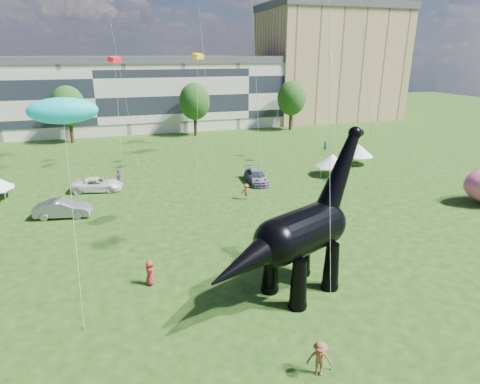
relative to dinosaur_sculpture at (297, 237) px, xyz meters
name	(u,v)px	position (x,y,z in m)	size (l,w,h in m)	color
ground	(255,340)	(-3.67, -3.26, -3.69)	(220.00, 220.00, 0.00)	#16330C
terrace_row	(96,98)	(-11.67, 58.74, 2.31)	(78.00, 11.00, 12.00)	beige
apartment_block	(329,66)	(36.33, 61.74, 7.31)	(28.00, 18.00, 22.00)	tan
tree_mid_left	(68,103)	(-15.67, 49.74, 2.61)	(5.20, 5.20, 9.44)	#382314
tree_mid_right	(194,99)	(4.33, 49.74, 2.61)	(5.20, 5.20, 9.44)	#382314
tree_far_right	(292,95)	(22.33, 49.74, 2.61)	(5.20, 5.20, 9.44)	#382314
dinosaur_sculpture	(297,237)	(0.00, 0.00, 0.00)	(11.57, 6.41, 9.76)	black
car_grey	(63,209)	(-14.17, 16.82, -2.92)	(1.63, 4.68, 1.54)	slate
car_white	(98,184)	(-11.44, 23.36, -2.99)	(2.32, 5.04, 1.40)	white
car_dark	(256,176)	(5.22, 21.03, -2.99)	(1.96, 4.81, 1.40)	#595960
gazebo_near	(332,161)	(14.52, 20.98, -1.90)	(4.79, 4.79, 2.54)	white
gazebo_far	(358,150)	(20.24, 24.47, -1.84)	(4.49, 4.49, 2.63)	white
visitors	(177,212)	(-4.92, 12.80, -2.81)	(51.19, 39.21, 1.84)	#A82A2B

